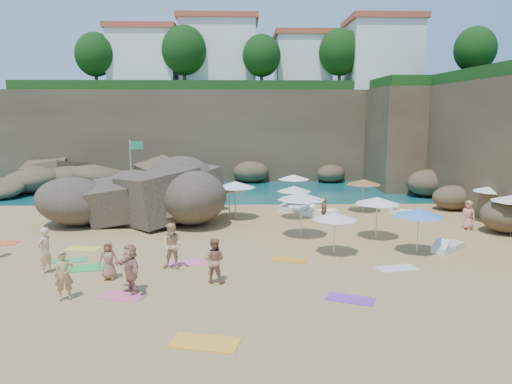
{
  "coord_description": "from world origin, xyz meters",
  "views": [
    {
      "loc": [
        1.36,
        -22.7,
        6.2
      ],
      "look_at": [
        2.0,
        3.0,
        2.0
      ],
      "focal_mm": 35.0,
      "sensor_mm": 36.0,
      "label": 1
    }
  ],
  "objects_px": {
    "parasol_2": "(294,189)",
    "person_stand_1": "(214,260)",
    "parasol_1": "(294,177)",
    "person_stand_3": "(324,211)",
    "lounger_0": "(321,213)",
    "person_stand_4": "(468,215)",
    "person_stand_2": "(218,187)",
    "parasol_0": "(229,188)",
    "person_stand_6": "(45,250)",
    "flag_pole": "(133,165)",
    "person_stand_5": "(211,193)",
    "rock_outcrop": "(148,215)"
  },
  "relations": [
    {
      "from": "parasol_2",
      "to": "person_stand_1",
      "type": "height_order",
      "value": "parasol_2"
    },
    {
      "from": "parasol_1",
      "to": "person_stand_3",
      "type": "height_order",
      "value": "parasol_1"
    },
    {
      "from": "lounger_0",
      "to": "person_stand_4",
      "type": "distance_m",
      "value": 8.13
    },
    {
      "from": "person_stand_1",
      "to": "person_stand_2",
      "type": "bearing_deg",
      "value": -73.51
    },
    {
      "from": "parasol_0",
      "to": "person_stand_3",
      "type": "xyz_separation_m",
      "value": [
        5.27,
        -1.8,
        -0.98
      ]
    },
    {
      "from": "parasol_1",
      "to": "person_stand_6",
      "type": "distance_m",
      "value": 17.83
    },
    {
      "from": "flag_pole",
      "to": "person_stand_5",
      "type": "bearing_deg",
      "value": 14.6
    },
    {
      "from": "flag_pole",
      "to": "lounger_0",
      "type": "distance_m",
      "value": 12.13
    },
    {
      "from": "parasol_2",
      "to": "person_stand_1",
      "type": "xyz_separation_m",
      "value": [
        -4.0,
        -10.84,
        -0.91
      ]
    },
    {
      "from": "flag_pole",
      "to": "person_stand_3",
      "type": "bearing_deg",
      "value": -21.6
    },
    {
      "from": "parasol_1",
      "to": "flag_pole",
      "type": "bearing_deg",
      "value": -172.77
    },
    {
      "from": "flag_pole",
      "to": "parasol_2",
      "type": "relative_size",
      "value": 2.19
    },
    {
      "from": "parasol_1",
      "to": "person_stand_3",
      "type": "relative_size",
      "value": 1.43
    },
    {
      "from": "person_stand_1",
      "to": "person_stand_4",
      "type": "distance_m",
      "value": 15.16
    },
    {
      "from": "person_stand_1",
      "to": "person_stand_2",
      "type": "relative_size",
      "value": 0.97
    },
    {
      "from": "parasol_0",
      "to": "parasol_2",
      "type": "distance_m",
      "value": 3.77
    },
    {
      "from": "parasol_1",
      "to": "lounger_0",
      "type": "xyz_separation_m",
      "value": [
        1.33,
        -3.54,
        -1.68
      ]
    },
    {
      "from": "parasol_1",
      "to": "person_stand_5",
      "type": "relative_size",
      "value": 1.34
    },
    {
      "from": "parasol_1",
      "to": "person_stand_6",
      "type": "xyz_separation_m",
      "value": [
        -11.0,
        -14.0,
        -0.95
      ]
    },
    {
      "from": "parasol_2",
      "to": "person_stand_4",
      "type": "relative_size",
      "value": 1.3
    },
    {
      "from": "person_stand_1",
      "to": "flag_pole",
      "type": "bearing_deg",
      "value": -53.13
    },
    {
      "from": "person_stand_3",
      "to": "parasol_0",
      "type": "bearing_deg",
      "value": 73.08
    },
    {
      "from": "person_stand_4",
      "to": "rock_outcrop",
      "type": "bearing_deg",
      "value": -145.89
    },
    {
      "from": "person_stand_4",
      "to": "parasol_2",
      "type": "bearing_deg",
      "value": -150.99
    },
    {
      "from": "parasol_2",
      "to": "person_stand_6",
      "type": "bearing_deg",
      "value": -137.9
    },
    {
      "from": "person_stand_4",
      "to": "person_stand_3",
      "type": "bearing_deg",
      "value": -144.5
    },
    {
      "from": "parasol_0",
      "to": "person_stand_1",
      "type": "xyz_separation_m",
      "value": [
        -0.25,
        -11.25,
        -0.88
      ]
    },
    {
      "from": "rock_outcrop",
      "to": "parasol_1",
      "type": "xyz_separation_m",
      "value": [
        9.05,
        3.3,
        1.84
      ]
    },
    {
      "from": "parasol_0",
      "to": "lounger_0",
      "type": "xyz_separation_m",
      "value": [
        5.49,
        0.47,
        -1.56
      ]
    },
    {
      "from": "parasol_0",
      "to": "person_stand_4",
      "type": "xyz_separation_m",
      "value": [
        12.66,
        -3.31,
        -0.94
      ]
    },
    {
      "from": "rock_outcrop",
      "to": "parasol_1",
      "type": "relative_size",
      "value": 4.11
    },
    {
      "from": "flag_pole",
      "to": "person_stand_4",
      "type": "bearing_deg",
      "value": -17.77
    },
    {
      "from": "flag_pole",
      "to": "parasol_2",
      "type": "bearing_deg",
      "value": -17.54
    },
    {
      "from": "flag_pole",
      "to": "parasol_0",
      "type": "xyz_separation_m",
      "value": [
        6.14,
        -2.71,
        -1.1
      ]
    },
    {
      "from": "person_stand_2",
      "to": "person_stand_5",
      "type": "height_order",
      "value": "person_stand_2"
    },
    {
      "from": "rock_outcrop",
      "to": "lounger_0",
      "type": "relative_size",
      "value": 4.3
    },
    {
      "from": "rock_outcrop",
      "to": "person_stand_2",
      "type": "distance_m",
      "value": 6.93
    },
    {
      "from": "parasol_2",
      "to": "person_stand_5",
      "type": "distance_m",
      "value": 6.78
    },
    {
      "from": "person_stand_6",
      "to": "flag_pole",
      "type": "bearing_deg",
      "value": -164.39
    },
    {
      "from": "parasol_2",
      "to": "person_stand_6",
      "type": "height_order",
      "value": "parasol_2"
    },
    {
      "from": "person_stand_5",
      "to": "parasol_1",
      "type": "bearing_deg",
      "value": 5.5
    },
    {
      "from": "rock_outcrop",
      "to": "parasol_0",
      "type": "height_order",
      "value": "parasol_0"
    },
    {
      "from": "flag_pole",
      "to": "parasol_2",
      "type": "xyz_separation_m",
      "value": [
        9.88,
        -3.12,
        -1.06
      ]
    },
    {
      "from": "rock_outcrop",
      "to": "lounger_0",
      "type": "distance_m",
      "value": 10.39
    },
    {
      "from": "person_stand_6",
      "to": "person_stand_5",
      "type": "bearing_deg",
      "value": 177.29
    },
    {
      "from": "parasol_0",
      "to": "person_stand_6",
      "type": "height_order",
      "value": "parasol_0"
    },
    {
      "from": "person_stand_4",
      "to": "parasol_1",
      "type": "bearing_deg",
      "value": -173.73
    },
    {
      "from": "rock_outcrop",
      "to": "parasol_0",
      "type": "relative_size",
      "value": 4.42
    },
    {
      "from": "parasol_0",
      "to": "person_stand_3",
      "type": "relative_size",
      "value": 1.33
    },
    {
      "from": "rock_outcrop",
      "to": "person_stand_3",
      "type": "relative_size",
      "value": 5.89
    }
  ]
}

